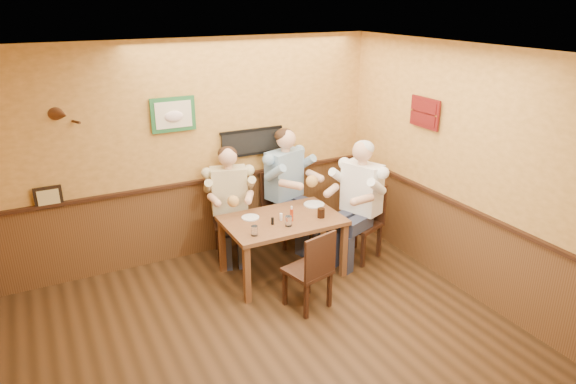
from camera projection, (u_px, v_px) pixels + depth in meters
name	position (u px, v px, depth m)	size (l,w,h in m)	color
room	(284.00, 188.00, 4.48)	(5.02, 5.03, 2.81)	black
dining_table	(282.00, 225.00, 6.19)	(1.40, 0.90, 0.75)	brown
chair_back_left	(230.00, 222.00, 6.75)	(0.43, 0.43, 0.94)	#361D11
chair_back_right	(284.00, 208.00, 7.09)	(0.47, 0.47, 1.02)	#361D11
chair_right_end	(360.00, 222.00, 6.65)	(0.46, 0.46, 1.00)	#361D11
chair_near_side	(307.00, 269.00, 5.60)	(0.43, 0.43, 0.94)	#361D11
diner_tan_shirt	(230.00, 208.00, 6.68)	(0.62, 0.62, 1.34)	beige
diner_blue_polo	(284.00, 193.00, 7.01)	(0.68, 0.68, 1.46)	#7C9DBA
diner_white_elder	(361.00, 207.00, 6.58)	(0.66, 0.66, 1.43)	white
water_glass_left	(254.00, 231.00, 5.70)	(0.08, 0.08, 0.12)	white
water_glass_mid	(288.00, 221.00, 5.94)	(0.08, 0.08, 0.12)	white
cola_tumbler	(321.00, 213.00, 6.17)	(0.09, 0.09, 0.12)	black
hot_sauce_bottle	(292.00, 214.00, 6.07)	(0.04, 0.04, 0.17)	#B13212
salt_shaker	(281.00, 217.00, 6.10)	(0.03, 0.03, 0.09)	white
pepper_shaker	(273.00, 221.00, 5.98)	(0.03, 0.03, 0.09)	black
plate_far_left	(250.00, 217.00, 6.17)	(0.22, 0.22, 0.01)	silver
plate_far_right	(314.00, 204.00, 6.55)	(0.27, 0.27, 0.02)	white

